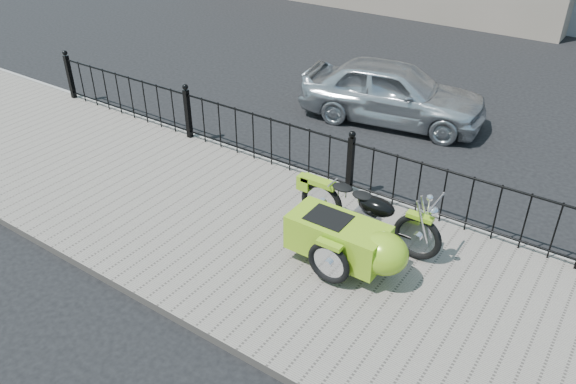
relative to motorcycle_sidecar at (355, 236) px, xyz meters
The scene contains 7 objects.
ground 1.19m from the motorcycle_sidecar, 160.98° to the left, with size 120.00×120.00×0.00m, color black.
sidewalk 1.13m from the motorcycle_sidecar, behind, with size 30.00×3.80×0.12m, color slate.
curb 2.10m from the motorcycle_sidecar, 118.82° to the left, with size 30.00×0.10×0.12m, color gray.
iron_fence 1.91m from the motorcycle_sidecar, 120.85° to the left, with size 14.11×0.11×1.08m.
motorcycle_sidecar is the anchor object (origin of this frame).
spare_tire 0.72m from the motorcycle_sidecar, behind, with size 0.61×0.61×0.09m, color black.
sedan_car 5.05m from the motorcycle_sidecar, 109.83° to the left, with size 1.51×3.75×1.28m, color #BABDC1.
Camera 1 is at (3.59, -5.71, 4.96)m, focal length 35.00 mm.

